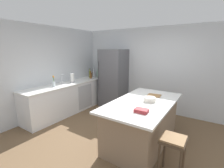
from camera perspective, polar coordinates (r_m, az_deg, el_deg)
ground_plane at (r=3.66m, az=0.55°, el=-19.63°), size 7.20×7.20×0.00m
wall_rear at (r=5.18m, az=14.33°, el=4.94°), size 6.00×0.10×2.60m
wall_left at (r=4.93m, az=-24.12°, el=3.87°), size 0.10×6.00×2.60m
counter_run_left at (r=5.18m, az=-15.02°, el=-4.60°), size 0.69×2.95×0.92m
kitchen_island at (r=3.47m, az=10.97°, el=-13.15°), size 1.10×2.05×0.90m
refrigerator at (r=5.39m, az=0.55°, el=2.04°), size 0.79×0.75×1.94m
bar_stool at (r=2.70m, az=21.01°, el=-19.79°), size 0.36×0.36×0.67m
sink_faucet at (r=4.95m, az=-17.44°, el=1.82°), size 0.15×0.05×0.30m
flower_vase at (r=4.67m, az=-20.20°, el=0.35°), size 0.07×0.07×0.31m
paper_towel_roll at (r=5.12m, az=-14.11°, el=2.08°), size 0.14×0.14×0.31m
gin_bottle at (r=5.96m, az=-5.23°, el=3.67°), size 0.07×0.07×0.31m
syrup_bottle at (r=6.00m, az=-6.74°, el=3.54°), size 0.06×0.06×0.26m
soda_bottle at (r=5.85m, az=-6.54°, el=3.70°), size 0.07×0.07×0.34m
olive_oil_bottle at (r=5.84m, az=-7.97°, el=3.58°), size 0.06×0.06×0.33m
whiskey_bottle at (r=5.69m, az=-7.62°, el=3.11°), size 0.07×0.07×0.27m
cookbook_stack at (r=2.74m, az=10.52°, el=-9.40°), size 0.23×0.17×0.06m
mixing_bowl at (r=3.31m, az=13.37°, el=-5.40°), size 0.24×0.24×0.09m
cutting_board at (r=3.74m, az=14.94°, el=-3.97°), size 0.31×0.26×0.02m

